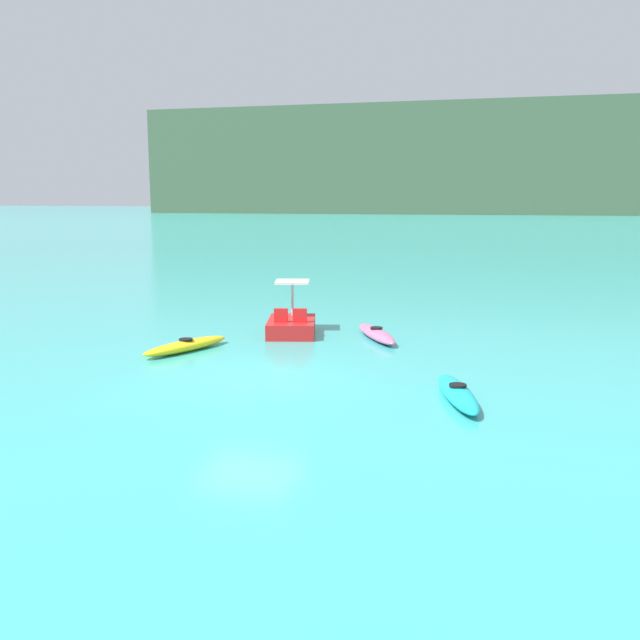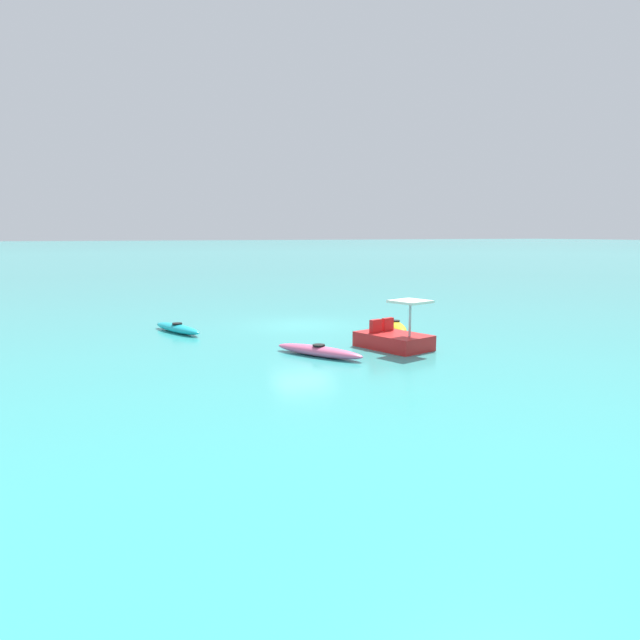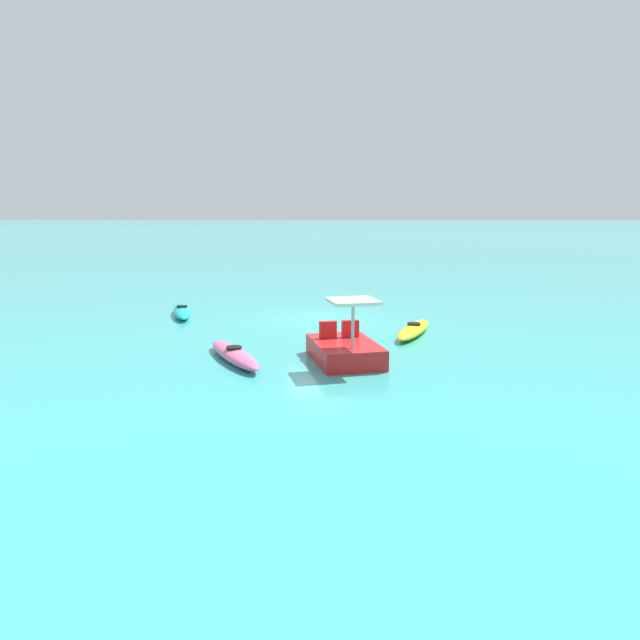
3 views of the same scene
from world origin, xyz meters
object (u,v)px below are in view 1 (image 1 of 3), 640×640
Objects in this scene: kayak_cyan at (458,393)px; kayak_yellow at (186,346)px; pedal_boat_red at (291,324)px; kayak_pink at (376,334)px.

kayak_cyan is 0.99× the size of kayak_yellow.
kayak_cyan and kayak_yellow have the same top height.
kayak_pink is at bearing 2.79° from pedal_boat_red.
pedal_boat_red reaches higher than kayak_pink.
pedal_boat_red reaches higher than kayak_yellow.
pedal_boat_red reaches higher than kayak_cyan.
kayak_pink is 2.81m from pedal_boat_red.
kayak_yellow is (-8.13, 2.73, 0.00)m from kayak_cyan.
kayak_pink is 1.13× the size of pedal_boat_red.
pedal_boat_red is (-2.80, -0.14, 0.17)m from kayak_pink.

